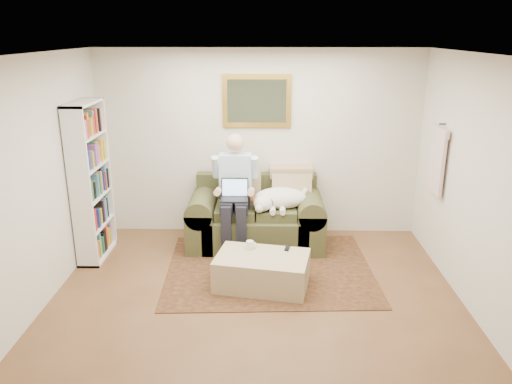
{
  "coord_description": "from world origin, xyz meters",
  "views": [
    {
      "loc": [
        0.11,
        -4.35,
        2.81
      ],
      "look_at": [
        -0.01,
        1.39,
        0.95
      ],
      "focal_mm": 35.0,
      "sensor_mm": 36.0,
      "label": 1
    }
  ],
  "objects_px": {
    "sofa": "(256,222)",
    "sleeping_dog": "(281,198)",
    "coffee_mug": "(250,245)",
    "seated_man": "(235,195)",
    "laptop": "(235,193)",
    "ottoman": "(262,271)",
    "bookshelf": "(90,182)"
  },
  "relations": [
    {
      "from": "sofa",
      "to": "bookshelf",
      "type": "height_order",
      "value": "bookshelf"
    },
    {
      "from": "seated_man",
      "to": "sofa",
      "type": "bearing_deg",
      "value": 31.45
    },
    {
      "from": "sofa",
      "to": "bookshelf",
      "type": "distance_m",
      "value": 2.22
    },
    {
      "from": "laptop",
      "to": "bookshelf",
      "type": "relative_size",
      "value": 0.18
    },
    {
      "from": "ottoman",
      "to": "bookshelf",
      "type": "height_order",
      "value": "bookshelf"
    },
    {
      "from": "sleeping_dog",
      "to": "laptop",
      "type": "bearing_deg",
      "value": -166.36
    },
    {
      "from": "sofa",
      "to": "seated_man",
      "type": "bearing_deg",
      "value": -148.55
    },
    {
      "from": "coffee_mug",
      "to": "ottoman",
      "type": "bearing_deg",
      "value": -52.35
    },
    {
      "from": "coffee_mug",
      "to": "laptop",
      "type": "bearing_deg",
      "value": 106.0
    },
    {
      "from": "seated_man",
      "to": "bookshelf",
      "type": "height_order",
      "value": "bookshelf"
    },
    {
      "from": "sofa",
      "to": "seated_man",
      "type": "distance_m",
      "value": 0.55
    },
    {
      "from": "sofa",
      "to": "ottoman",
      "type": "distance_m",
      "value": 1.21
    },
    {
      "from": "seated_man",
      "to": "laptop",
      "type": "bearing_deg",
      "value": -90.0
    },
    {
      "from": "seated_man",
      "to": "ottoman",
      "type": "relative_size",
      "value": 1.48
    },
    {
      "from": "sleeping_dog",
      "to": "bookshelf",
      "type": "relative_size",
      "value": 0.38
    },
    {
      "from": "laptop",
      "to": "ottoman",
      "type": "relative_size",
      "value": 0.34
    },
    {
      "from": "seated_man",
      "to": "sleeping_dog",
      "type": "height_order",
      "value": "seated_man"
    },
    {
      "from": "coffee_mug",
      "to": "bookshelf",
      "type": "relative_size",
      "value": 0.05
    },
    {
      "from": "ottoman",
      "to": "bookshelf",
      "type": "xyz_separation_m",
      "value": [
        -2.17,
        0.8,
        0.81
      ]
    },
    {
      "from": "coffee_mug",
      "to": "sofa",
      "type": "bearing_deg",
      "value": 87.17
    },
    {
      "from": "sleeping_dog",
      "to": "coffee_mug",
      "type": "bearing_deg",
      "value": -112.21
    },
    {
      "from": "bookshelf",
      "to": "ottoman",
      "type": "bearing_deg",
      "value": -20.18
    },
    {
      "from": "sofa",
      "to": "sleeping_dog",
      "type": "distance_m",
      "value": 0.51
    },
    {
      "from": "bookshelf",
      "to": "laptop",
      "type": "bearing_deg",
      "value": 5.35
    },
    {
      "from": "ottoman",
      "to": "coffee_mug",
      "type": "relative_size",
      "value": 10.35
    },
    {
      "from": "sofa",
      "to": "sleeping_dog",
      "type": "relative_size",
      "value": 2.43
    },
    {
      "from": "seated_man",
      "to": "ottoman",
      "type": "xyz_separation_m",
      "value": [
        0.37,
        -1.04,
        -0.58
      ]
    },
    {
      "from": "seated_man",
      "to": "coffee_mug",
      "type": "relative_size",
      "value": 15.32
    },
    {
      "from": "sleeping_dog",
      "to": "sofa",
      "type": "bearing_deg",
      "value": 164.26
    },
    {
      "from": "ottoman",
      "to": "coffee_mug",
      "type": "height_order",
      "value": "coffee_mug"
    },
    {
      "from": "sleeping_dog",
      "to": "coffee_mug",
      "type": "relative_size",
      "value": 7.5
    },
    {
      "from": "coffee_mug",
      "to": "seated_man",
      "type": "bearing_deg",
      "value": 104.73
    }
  ]
}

